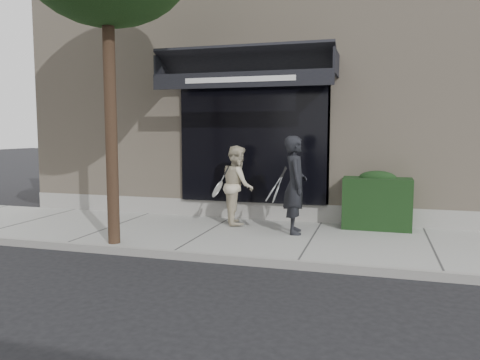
% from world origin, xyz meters
% --- Properties ---
extents(ground, '(80.00, 80.00, 0.00)m').
position_xyz_m(ground, '(0.00, 0.00, 0.00)').
color(ground, black).
rests_on(ground, ground).
extents(sidewalk, '(20.00, 3.00, 0.12)m').
position_xyz_m(sidewalk, '(0.00, 0.00, 0.06)').
color(sidewalk, gray).
rests_on(sidewalk, ground).
extents(curb, '(20.00, 0.10, 0.14)m').
position_xyz_m(curb, '(0.00, -1.55, 0.07)').
color(curb, gray).
rests_on(curb, ground).
extents(building_facade, '(14.30, 8.04, 5.64)m').
position_xyz_m(building_facade, '(-0.01, 4.96, 2.74)').
color(building_facade, tan).
rests_on(building_facade, ground).
extents(hedge, '(1.30, 0.70, 1.14)m').
position_xyz_m(hedge, '(1.10, 1.25, 0.66)').
color(hedge, black).
rests_on(hedge, sidewalk).
extents(pedestrian_front, '(0.77, 0.95, 1.82)m').
position_xyz_m(pedestrian_front, '(-0.37, 0.35, 1.03)').
color(pedestrian_front, black).
rests_on(pedestrian_front, sidewalk).
extents(pedestrian_back, '(0.87, 1.00, 1.62)m').
position_xyz_m(pedestrian_back, '(-1.66, 0.91, 0.93)').
color(pedestrian_back, beige).
rests_on(pedestrian_back, sidewalk).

